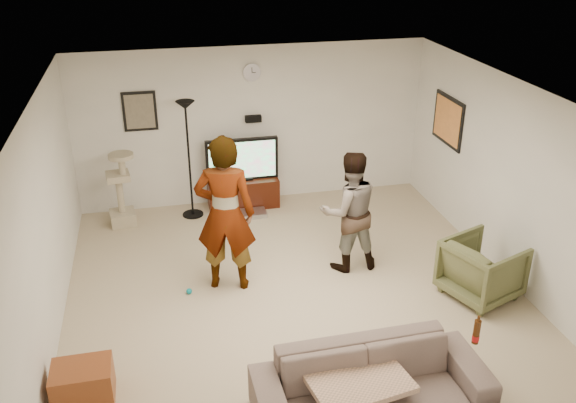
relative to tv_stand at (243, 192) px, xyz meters
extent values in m
cube|color=tan|center=(0.22, -2.50, -0.24)|extent=(5.50, 5.50, 0.02)
cube|color=silver|center=(0.22, -2.50, 2.28)|extent=(5.50, 5.50, 0.02)
cube|color=silver|center=(0.22, 0.25, 1.02)|extent=(5.50, 0.04, 2.50)
cube|color=silver|center=(0.22, -5.25, 1.02)|extent=(5.50, 0.04, 2.50)
cube|color=silver|center=(-2.53, -2.50, 1.02)|extent=(0.04, 5.50, 2.50)
cube|color=silver|center=(2.97, -2.50, 1.02)|extent=(0.04, 5.50, 2.50)
cylinder|color=white|center=(0.22, 0.22, 1.87)|extent=(0.26, 0.04, 0.26)
cube|color=black|center=(0.22, 0.19, 1.15)|extent=(0.25, 0.10, 0.10)
cube|color=#696252|center=(-1.48, 0.23, 1.37)|extent=(0.42, 0.03, 0.52)
cube|color=#DA843F|center=(2.95, -0.90, 1.27)|extent=(0.03, 0.78, 0.62)
cube|color=black|center=(0.00, 0.00, 0.00)|extent=(1.11, 0.45, 0.46)
cube|color=#B3B3BE|center=(0.09, -0.40, -0.20)|extent=(0.40, 0.30, 0.07)
cube|color=black|center=(0.00, 0.00, 0.57)|extent=(1.13, 0.08, 0.67)
cube|color=#42E782|center=(0.00, -0.04, 0.57)|extent=(1.04, 0.01, 0.59)
cylinder|color=black|center=(-0.82, -0.17, 0.68)|extent=(0.32, 0.32, 1.82)
cube|color=tan|center=(-1.88, -0.24, 0.34)|extent=(0.41, 0.41, 1.14)
imported|color=#9698A9|center=(-0.55, -2.27, 0.77)|extent=(0.82, 0.64, 1.99)
imported|color=#2F4484|center=(1.05, -2.16, 0.58)|extent=(0.81, 0.64, 1.62)
imported|color=#675651|center=(0.46, -4.75, 0.09)|extent=(2.19, 0.89, 0.64)
cube|color=#D6AA8C|center=(0.31, -4.75, 0.20)|extent=(1.01, 0.85, 0.06)
cylinder|color=#43220B|center=(1.46, -4.75, 0.53)|extent=(0.06, 0.06, 0.25)
imported|color=#515532|center=(2.43, -3.18, 0.14)|extent=(1.04, 1.03, 0.74)
cube|color=brown|center=(-2.18, -3.98, -0.04)|extent=(0.57, 0.43, 0.38)
sphere|color=#0A8A9D|center=(-1.05, -2.37, -0.19)|extent=(0.07, 0.07, 0.07)
camera|label=1|loc=(-1.26, -8.89, 4.04)|focal=38.36mm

